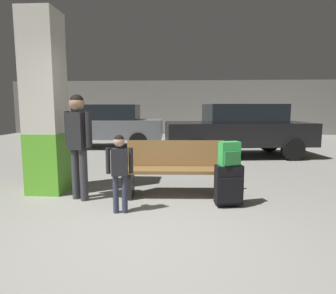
# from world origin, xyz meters

# --- Properties ---
(ground_plane) EXTENTS (18.00, 18.00, 0.10)m
(ground_plane) POSITION_xyz_m (0.00, 4.00, -0.05)
(ground_plane) COLOR gray
(garage_back_wall) EXTENTS (18.00, 0.12, 2.80)m
(garage_back_wall) POSITION_xyz_m (0.00, 12.86, 1.40)
(garage_back_wall) COLOR slate
(garage_back_wall) RESTS_ON ground_plane
(structural_pillar) EXTENTS (0.57, 0.57, 2.95)m
(structural_pillar) POSITION_xyz_m (-1.87, 1.79, 1.46)
(structural_pillar) COLOR #66C633
(structural_pillar) RESTS_ON ground_plane
(bench) EXTENTS (1.62, 0.61, 0.89)m
(bench) POSITION_xyz_m (0.28, 1.69, 0.44)
(bench) COLOR brown
(bench) RESTS_ON ground_plane
(suitcase) EXTENTS (0.41, 0.29, 0.60)m
(suitcase) POSITION_xyz_m (1.07, 1.22, 0.32)
(suitcase) COLOR black
(suitcase) RESTS_ON ground_plane
(backpack_bright) EXTENTS (0.32, 0.26, 0.34)m
(backpack_bright) POSITION_xyz_m (1.07, 1.22, 0.77)
(backpack_bright) COLOR green
(backpack_bright) RESTS_ON suitcase
(child) EXTENTS (0.36, 0.21, 1.07)m
(child) POSITION_xyz_m (-0.43, 0.86, 0.66)
(child) COLOR #33384C
(child) RESTS_ON ground_plane
(adult) EXTENTS (0.50, 0.32, 1.62)m
(adult) POSITION_xyz_m (-1.19, 1.40, 1.00)
(adult) COLOR #38383D
(adult) RESTS_ON ground_plane
(parked_car_near) EXTENTS (4.29, 2.22, 1.51)m
(parked_car_near) POSITION_xyz_m (1.94, 5.74, 0.81)
(parked_car_near) COLOR black
(parked_car_near) RESTS_ON ground_plane
(parked_car_far) EXTENTS (4.18, 1.95, 1.51)m
(parked_car_far) POSITION_xyz_m (-2.44, 7.35, 0.81)
(parked_car_far) COLOR slate
(parked_car_far) RESTS_ON ground_plane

